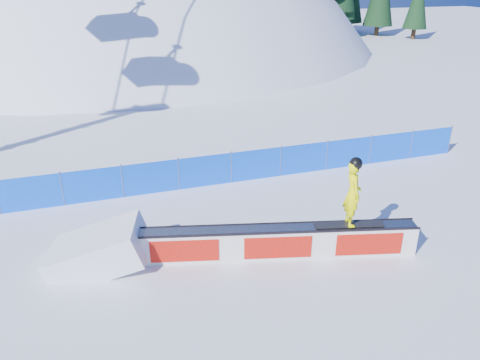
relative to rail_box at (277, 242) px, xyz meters
name	(u,v)px	position (x,y,z in m)	size (l,w,h in m)	color
ground	(245,248)	(-0.69, 0.70, -0.46)	(160.00, 160.00, 0.00)	white
snow_hill	(133,197)	(-0.69, 42.70, -18.46)	(64.00, 64.00, 64.00)	white
safety_fence	(206,171)	(-0.69, 5.20, 0.14)	(22.05, 0.05, 1.30)	#0853F6
rail_box	(277,242)	(0.00, 0.00, 0.00)	(7.72, 2.49, 0.94)	white
snow_ramp	(100,263)	(-4.74, 1.23, -0.46)	(2.52, 1.68, 0.94)	white
snowboarder	(353,193)	(1.94, -0.50, 1.46)	(1.94, 0.81, 2.00)	black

